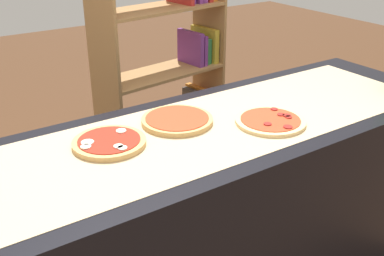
{
  "coord_description": "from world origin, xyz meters",
  "views": [
    {
      "loc": [
        -0.89,
        -1.33,
        1.71
      ],
      "look_at": [
        0.0,
        0.0,
        0.95
      ],
      "focal_mm": 43.13,
      "sensor_mm": 36.0,
      "label": 1
    }
  ],
  "objects_px": {
    "pizza_mozzarella_0": "(109,142)",
    "pizza_pepperoni_2": "(270,121)",
    "pizza_plain_1": "(177,120)",
    "bookshelf": "(175,70)"
  },
  "relations": [
    {
      "from": "pizza_plain_1",
      "to": "pizza_pepperoni_2",
      "type": "bearing_deg",
      "value": -34.27
    },
    {
      "from": "pizza_plain_1",
      "to": "bookshelf",
      "type": "xyz_separation_m",
      "value": [
        0.58,
        0.96,
        -0.15
      ]
    },
    {
      "from": "pizza_mozzarella_0",
      "to": "pizza_pepperoni_2",
      "type": "xyz_separation_m",
      "value": [
        0.62,
        -0.18,
        -0.0
      ]
    },
    {
      "from": "pizza_mozzarella_0",
      "to": "bookshelf",
      "type": "bearing_deg",
      "value": 47.87
    },
    {
      "from": "pizza_plain_1",
      "to": "bookshelf",
      "type": "relative_size",
      "value": 0.18
    },
    {
      "from": "pizza_mozzarella_0",
      "to": "pizza_plain_1",
      "type": "distance_m",
      "value": 0.31
    },
    {
      "from": "pizza_pepperoni_2",
      "to": "pizza_mozzarella_0",
      "type": "bearing_deg",
      "value": 163.64
    },
    {
      "from": "pizza_plain_1",
      "to": "bookshelf",
      "type": "distance_m",
      "value": 1.13
    },
    {
      "from": "pizza_mozzarella_0",
      "to": "pizza_pepperoni_2",
      "type": "relative_size",
      "value": 0.95
    },
    {
      "from": "pizza_plain_1",
      "to": "pizza_pepperoni_2",
      "type": "xyz_separation_m",
      "value": [
        0.31,
        -0.21,
        -0.0
      ]
    }
  ]
}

